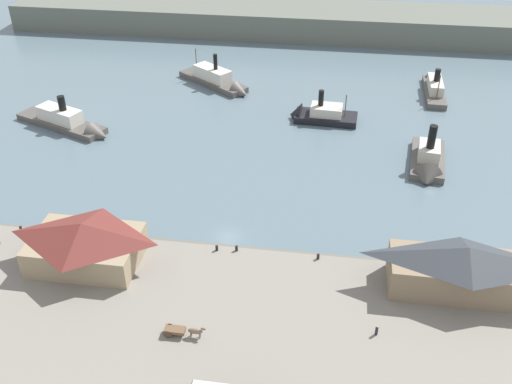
{
  "coord_description": "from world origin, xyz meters",
  "views": [
    {
      "loc": [
        15.77,
        -74.66,
        58.78
      ],
      "look_at": [
        3.07,
        11.2,
        2.0
      ],
      "focal_mm": 40.37,
      "sensor_mm": 36.0,
      "label": 1
    }
  ],
  "objects": [
    {
      "name": "ground_plane",
      "position": [
        0.0,
        0.0,
        0.0
      ],
      "size": [
        320.0,
        320.0,
        0.0
      ],
      "primitive_type": "plane",
      "color": "slate"
    },
    {
      "name": "quay_promenade",
      "position": [
        0.0,
        -22.0,
        0.6
      ],
      "size": [
        110.0,
        36.0,
        1.2
      ],
      "primitive_type": "cube",
      "color": "gray",
      "rests_on": "ground"
    },
    {
      "name": "seawall_edge",
      "position": [
        0.0,
        -3.6,
        0.5
      ],
      "size": [
        110.0,
        0.8,
        1.0
      ],
      "primitive_type": "cube",
      "color": "#666159",
      "rests_on": "ground"
    },
    {
      "name": "ferry_shed_west_terminal",
      "position": [
        -19.93,
        -10.64,
        4.82
      ],
      "size": [
        16.48,
        11.3,
        7.13
      ],
      "color": "#998466",
      "rests_on": "quay_promenade"
    },
    {
      "name": "ferry_shed_customs_shed",
      "position": [
        35.9,
        -8.83,
        5.11
      ],
      "size": [
        21.14,
        8.32,
        7.71
      ],
      "color": "#847056",
      "rests_on": "quay_promenade"
    },
    {
      "name": "horse_cart",
      "position": [
        -1.56,
        -23.34,
        2.13
      ],
      "size": [
        5.65,
        1.43,
        1.87
      ],
      "color": "brown",
      "rests_on": "quay_promenade"
    },
    {
      "name": "pedestrian_near_east_shed",
      "position": [
        23.71,
        -19.43,
        1.91
      ],
      "size": [
        0.39,
        0.39,
        1.56
      ],
      "color": "#232328",
      "rests_on": "quay_promenade"
    },
    {
      "name": "mooring_post_center_west",
      "position": [
        2.32,
        -4.82,
        1.65
      ],
      "size": [
        0.44,
        0.44,
        0.9
      ],
      "primitive_type": "cylinder",
      "color": "black",
      "rests_on": "quay_promenade"
    },
    {
      "name": "mooring_post_center_east",
      "position": [
        -33.92,
        -4.94,
        1.65
      ],
      "size": [
        0.44,
        0.44,
        0.9
      ],
      "primitive_type": "cylinder",
      "color": "black",
      "rests_on": "quay_promenade"
    },
    {
      "name": "mooring_post_west",
      "position": [
        15.2,
        -4.95,
        1.65
      ],
      "size": [
        0.44,
        0.44,
        0.9
      ],
      "primitive_type": "cylinder",
      "color": "black",
      "rests_on": "quay_promenade"
    },
    {
      "name": "mooring_post_east",
      "position": [
        -0.77,
        -5.21,
        1.65
      ],
      "size": [
        0.44,
        0.44,
        0.9
      ],
      "primitive_type": "cylinder",
      "color": "black",
      "rests_on": "quay_promenade"
    },
    {
      "name": "ferry_mid_harbor",
      "position": [
        40.41,
        67.14,
        1.43
      ],
      "size": [
        5.05,
        20.79,
        8.72
      ],
      "color": "#514C47",
      "rests_on": "ground"
    },
    {
      "name": "ferry_moored_east",
      "position": [
        35.02,
        27.6,
        1.37
      ],
      "size": [
        8.23,
        18.05,
        10.99
      ],
      "color": "#514C47",
      "rests_on": "ground"
    },
    {
      "name": "ferry_departing_north",
      "position": [
        -14.12,
        62.14,
        1.56
      ],
      "size": [
        21.61,
        17.68,
        10.18
      ],
      "color": "#514C47",
      "rests_on": "ground"
    },
    {
      "name": "ferry_moored_west",
      "position": [
        -42.16,
        33.68,
        1.46
      ],
      "size": [
        25.17,
        14.37,
        9.47
      ],
      "color": "#514C47",
      "rests_on": "ground"
    },
    {
      "name": "ferry_approaching_east",
      "position": [
        12.16,
        46.42,
        1.32
      ],
      "size": [
        15.67,
        7.11,
        9.45
      ],
      "color": "black",
      "rests_on": "ground"
    },
    {
      "name": "far_headland",
      "position": [
        0.0,
        110.0,
        4.0
      ],
      "size": [
        180.0,
        24.0,
        8.0
      ],
      "primitive_type": "cube",
      "color": "#60665B",
      "rests_on": "ground"
    }
  ]
}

